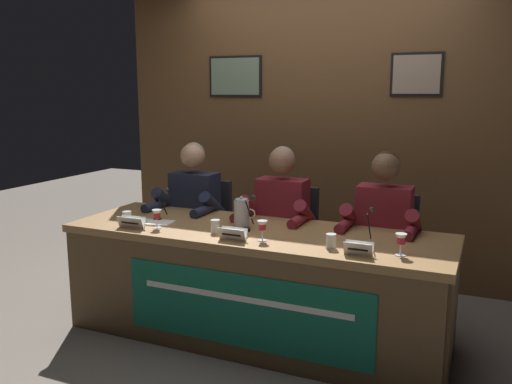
{
  "coord_description": "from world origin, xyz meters",
  "views": [
    {
      "loc": [
        1.38,
        -3.12,
        1.62
      ],
      "look_at": [
        0.0,
        0.0,
        0.98
      ],
      "focal_mm": 37.8,
      "sensor_mm": 36.0,
      "label": 1
    }
  ],
  "objects_px": {
    "panelist_right": "(381,229)",
    "water_pitcher_central": "(242,213)",
    "microphone_right": "(368,233)",
    "panelist_left": "(190,210)",
    "chair_center": "(288,248)",
    "juice_glass_left": "(157,215)",
    "water_cup_right": "(331,242)",
    "chair_right": "(385,260)",
    "juice_glass_right": "(401,240)",
    "juice_glass_center": "(262,227)",
    "document_stack_left": "(157,223)",
    "panelist_center": "(278,219)",
    "water_cup_center": "(215,227)",
    "microphone_center": "(248,218)",
    "microphone_left": "(161,209)",
    "nameplate_center": "(233,234)",
    "water_cup_left": "(127,218)",
    "nameplate_right": "(359,249)",
    "conference_table": "(250,269)",
    "nameplate_left": "(132,222)",
    "chair_left": "(203,238)"
  },
  "relations": [
    {
      "from": "juice_glass_left",
      "to": "microphone_right",
      "type": "relative_size",
      "value": 0.57
    },
    {
      "from": "nameplate_center",
      "to": "juice_glass_left",
      "type": "bearing_deg",
      "value": 173.47
    },
    {
      "from": "nameplate_left",
      "to": "nameplate_center",
      "type": "relative_size",
      "value": 1.11
    },
    {
      "from": "conference_table",
      "to": "panelist_center",
      "type": "distance_m",
      "value": 0.55
    },
    {
      "from": "panelist_center",
      "to": "water_cup_center",
      "type": "height_order",
      "value": "panelist_center"
    },
    {
      "from": "nameplate_right",
      "to": "microphone_left",
      "type": "bearing_deg",
      "value": 169.39
    },
    {
      "from": "microphone_left",
      "to": "document_stack_left",
      "type": "height_order",
      "value": "microphone_left"
    },
    {
      "from": "panelist_center",
      "to": "nameplate_right",
      "type": "distance_m",
      "value": 1.02
    },
    {
      "from": "panelist_center",
      "to": "juice_glass_center",
      "type": "xyz_separation_m",
      "value": [
        0.14,
        -0.62,
        0.1
      ]
    },
    {
      "from": "nameplate_left",
      "to": "microphone_right",
      "type": "relative_size",
      "value": 0.9
    },
    {
      "from": "panelist_center",
      "to": "water_cup_right",
      "type": "relative_size",
      "value": 14.5
    },
    {
      "from": "juice_glass_center",
      "to": "document_stack_left",
      "type": "distance_m",
      "value": 0.83
    },
    {
      "from": "water_cup_left",
      "to": "panelist_right",
      "type": "bearing_deg",
      "value": 20.56
    },
    {
      "from": "panelist_center",
      "to": "conference_table",
      "type": "bearing_deg",
      "value": -89.74
    },
    {
      "from": "water_cup_center",
      "to": "water_pitcher_central",
      "type": "distance_m",
      "value": 0.23
    },
    {
      "from": "chair_center",
      "to": "nameplate_right",
      "type": "bearing_deg",
      "value": -50.08
    },
    {
      "from": "panelist_left",
      "to": "juice_glass_center",
      "type": "height_order",
      "value": "panelist_left"
    },
    {
      "from": "chair_center",
      "to": "microphone_right",
      "type": "height_order",
      "value": "microphone_right"
    },
    {
      "from": "microphone_right",
      "to": "conference_table",
      "type": "bearing_deg",
      "value": -177.92
    },
    {
      "from": "chair_right",
      "to": "juice_glass_right",
      "type": "distance_m",
      "value": 0.9
    },
    {
      "from": "juice_glass_center",
      "to": "nameplate_right",
      "type": "xyz_separation_m",
      "value": [
        0.6,
        -0.07,
        -0.05
      ]
    },
    {
      "from": "water_cup_left",
      "to": "juice_glass_right",
      "type": "relative_size",
      "value": 0.69
    },
    {
      "from": "panelist_left",
      "to": "chair_center",
      "type": "relative_size",
      "value": 1.36
    },
    {
      "from": "water_pitcher_central",
      "to": "nameplate_left",
      "type": "bearing_deg",
      "value": -154.01
    },
    {
      "from": "juice_glass_left",
      "to": "water_cup_center",
      "type": "height_order",
      "value": "juice_glass_left"
    },
    {
      "from": "microphone_center",
      "to": "panelist_right",
      "type": "distance_m",
      "value": 0.89
    },
    {
      "from": "conference_table",
      "to": "nameplate_right",
      "type": "xyz_separation_m",
      "value": [
        0.74,
        -0.19,
        0.28
      ]
    },
    {
      "from": "water_cup_center",
      "to": "water_cup_left",
      "type": "bearing_deg",
      "value": -177.68
    },
    {
      "from": "chair_left",
      "to": "microphone_left",
      "type": "height_order",
      "value": "microphone_left"
    },
    {
      "from": "chair_left",
      "to": "water_cup_left",
      "type": "distance_m",
      "value": 0.88
    },
    {
      "from": "juice_glass_right",
      "to": "microphone_left",
      "type": "bearing_deg",
      "value": 174.06
    },
    {
      "from": "panelist_right",
      "to": "microphone_right",
      "type": "bearing_deg",
      "value": -88.67
    },
    {
      "from": "nameplate_center",
      "to": "juice_glass_right",
      "type": "bearing_deg",
      "value": 6.03
    },
    {
      "from": "panelist_center",
      "to": "water_cup_center",
      "type": "bearing_deg",
      "value": -109.52
    },
    {
      "from": "juice_glass_left",
      "to": "nameplate_center",
      "type": "relative_size",
      "value": 0.71
    },
    {
      "from": "microphone_center",
      "to": "water_pitcher_central",
      "type": "relative_size",
      "value": 1.03
    },
    {
      "from": "water_cup_right",
      "to": "water_pitcher_central",
      "type": "xyz_separation_m",
      "value": [
        -0.68,
        0.23,
        0.06
      ]
    },
    {
      "from": "chair_center",
      "to": "microphone_center",
      "type": "xyz_separation_m",
      "value": [
        -0.05,
        -0.61,
        0.36
      ]
    },
    {
      "from": "water_cup_left",
      "to": "water_cup_center",
      "type": "bearing_deg",
      "value": 2.32
    },
    {
      "from": "water_cup_left",
      "to": "microphone_left",
      "type": "distance_m",
      "value": 0.24
    },
    {
      "from": "microphone_right",
      "to": "document_stack_left",
      "type": "relative_size",
      "value": 0.93
    },
    {
      "from": "juice_glass_left",
      "to": "water_cup_right",
      "type": "height_order",
      "value": "juice_glass_left"
    },
    {
      "from": "panelist_right",
      "to": "water_pitcher_central",
      "type": "distance_m",
      "value": 0.94
    },
    {
      "from": "juice_glass_right",
      "to": "water_pitcher_central",
      "type": "bearing_deg",
      "value": 168.81
    },
    {
      "from": "panelist_left",
      "to": "microphone_center",
      "type": "distance_m",
      "value": 0.81
    },
    {
      "from": "nameplate_left",
      "to": "juice_glass_center",
      "type": "distance_m",
      "value": 0.91
    },
    {
      "from": "panelist_center",
      "to": "chair_right",
      "type": "distance_m",
      "value": 0.81
    },
    {
      "from": "panelist_left",
      "to": "juice_glass_center",
      "type": "distance_m",
      "value": 1.08
    },
    {
      "from": "chair_center",
      "to": "panelist_right",
      "type": "xyz_separation_m",
      "value": [
        0.74,
        -0.2,
        0.28
      ]
    },
    {
      "from": "water_cup_left",
      "to": "panelist_center",
      "type": "relative_size",
      "value": 0.07
    }
  ]
}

